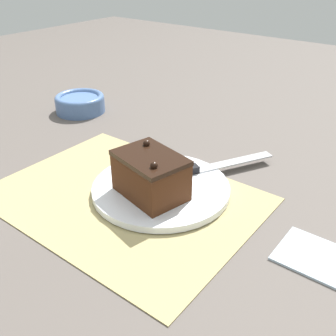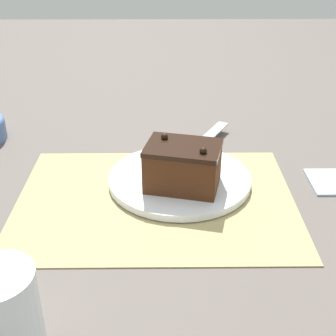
% 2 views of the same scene
% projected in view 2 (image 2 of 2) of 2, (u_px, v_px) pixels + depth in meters
% --- Properties ---
extents(ground_plane, '(3.00, 3.00, 0.00)m').
position_uv_depth(ground_plane, '(156.00, 200.00, 0.78)').
color(ground_plane, '#544C47').
extents(placemat_woven, '(0.46, 0.34, 0.00)m').
position_uv_depth(placemat_woven, '(156.00, 199.00, 0.78)').
color(placemat_woven, tan).
rests_on(placemat_woven, ground_plane).
extents(cake_plate, '(0.25, 0.25, 0.01)m').
position_uv_depth(cake_plate, '(180.00, 179.00, 0.82)').
color(cake_plate, white).
rests_on(cake_plate, placemat_woven).
extents(chocolate_cake, '(0.14, 0.11, 0.08)m').
position_uv_depth(chocolate_cake, '(183.00, 166.00, 0.77)').
color(chocolate_cake, '#472614').
rests_on(chocolate_cake, cake_plate).
extents(serving_knife, '(0.14, 0.23, 0.01)m').
position_uv_depth(serving_knife, '(191.00, 152.00, 0.89)').
color(serving_knife, black).
rests_on(serving_knife, cake_plate).
extents(drinking_glass, '(0.08, 0.08, 0.11)m').
position_uv_depth(drinking_glass, '(3.00, 317.00, 0.48)').
color(drinking_glass, white).
rests_on(drinking_glass, ground_plane).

